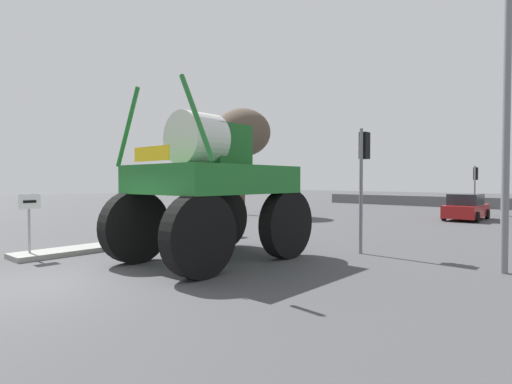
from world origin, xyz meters
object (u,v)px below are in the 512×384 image
Objects in this scene: lane_arrow_sign at (29,212)px; bare_tree_left at (242,133)px; traffic_signal_near_right at (364,163)px; traffic_signal_far_left at (475,179)px; oversize_sprayer at (212,188)px; sedan_ahead at (466,208)px; streetlight_near_right at (512,64)px; traffic_signal_near_left at (200,177)px.

lane_arrow_sign is 0.24× the size of bare_tree_left.
lane_arrow_sign is 0.45× the size of traffic_signal_near_right.
traffic_signal_far_left reaches higher than lane_arrow_sign.
oversize_sprayer reaches higher than sedan_ahead.
streetlight_near_right is (4.02, -0.30, 2.26)m from traffic_signal_near_right.
streetlight_near_right reaches higher than oversize_sprayer.
oversize_sprayer reaches higher than traffic_signal_far_left.
traffic_signal_near_right is at bearing 46.23° from lane_arrow_sign.
streetlight_near_right reaches higher than bare_tree_left.
bare_tree_left is (-11.73, -10.35, 3.09)m from traffic_signal_far_left.
traffic_signal_near_left is (-0.83, 7.31, 1.11)m from lane_arrow_sign.
traffic_signal_near_left is 0.36× the size of streetlight_near_right.
oversize_sprayer is 1.30× the size of sedan_ahead.
traffic_signal_far_left is at bearing 69.80° from traffic_signal_near_left.
oversize_sprayer is at bearing -123.70° from traffic_signal_near_right.
traffic_signal_far_left is at bearing 93.40° from traffic_signal_near_right.
sedan_ahead is at bearing 26.02° from bare_tree_left.
sedan_ahead is 14.46m from bare_tree_left.
traffic_signal_near_left reaches higher than sedan_ahead.
oversize_sprayer is 8.21m from streetlight_near_right.
lane_arrow_sign is at bearing -83.49° from traffic_signal_near_left.
traffic_signal_far_left reaches higher than sedan_ahead.
traffic_signal_near_right is at bearing 175.80° from streetlight_near_right.
bare_tree_left reaches higher than lane_arrow_sign.
sedan_ahead is 1.23× the size of traffic_signal_near_left.
traffic_signal_near_left is at bearing -110.20° from traffic_signal_far_left.
traffic_signal_near_right is at bearing -179.15° from sedan_ahead.
streetlight_near_right reaches higher than traffic_signal_near_left.
traffic_signal_near_right reaches higher than traffic_signal_near_left.
streetlight_near_right is at bearing 32.46° from lane_arrow_sign.
traffic_signal_far_left is 0.46× the size of bare_tree_left.
traffic_signal_near_right is 4.62m from streetlight_near_right.
streetlight_near_right is (11.85, -0.30, 2.66)m from traffic_signal_near_left.
oversize_sprayer is 0.57× the size of streetlight_near_right.
bare_tree_left is (-16.84, 8.28, 0.37)m from streetlight_near_right.
streetlight_near_right reaches higher than sedan_ahead.
traffic_signal_near_left is at bearing 151.08° from sedan_ahead.
streetlight_near_right is at bearing -163.64° from sedan_ahead.
traffic_signal_near_left is (-7.29, -13.97, 1.74)m from sedan_ahead.
sedan_ahead is at bearing -82.88° from traffic_signal_far_left.
traffic_signal_far_left is (6.74, 18.32, -0.07)m from traffic_signal_near_left.
traffic_signal_near_right reaches higher than sedan_ahead.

